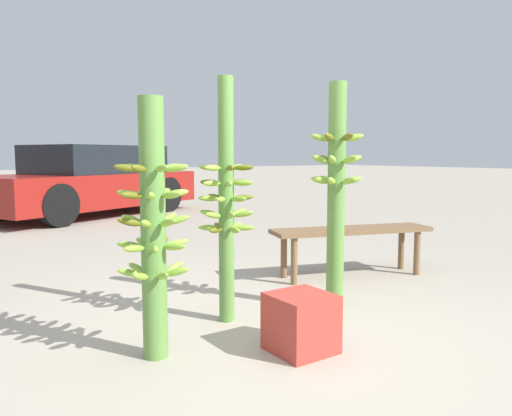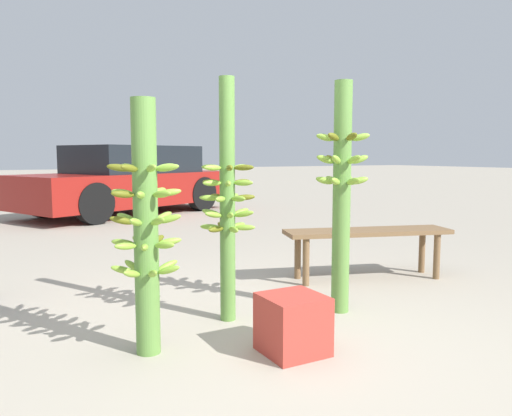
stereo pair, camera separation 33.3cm
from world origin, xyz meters
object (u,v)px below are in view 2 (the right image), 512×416
Objects in this scene: banana_stalk_left at (146,226)px; banana_stalk_right at (342,192)px; parked_car at (129,181)px; banana_stalk_center at (227,200)px; market_bench at (368,237)px; produce_crate at (293,324)px.

banana_stalk_left is 1.47m from banana_stalk_right.
banana_stalk_left is at bearing 141.94° from parked_car.
banana_stalk_center is 0.37× the size of parked_car.
banana_stalk_left is 2.44m from market_bench.
banana_stalk_right is 1.06× the size of market_bench.
banana_stalk_left reaches higher than parked_car.
banana_stalk_left is at bearing -144.73° from market_bench.
banana_stalk_right is at bearing 33.79° from produce_crate.
market_bench is 1.95m from produce_crate.
banana_stalk_center is at bearing -147.85° from market_bench.
banana_stalk_left is at bearing -154.87° from banana_stalk_center.
parked_car is (1.69, 6.98, -0.09)m from banana_stalk_left.
parked_car is 7.46m from produce_crate.
banana_stalk_right is 4.90× the size of produce_crate.
banana_stalk_left is 0.74m from banana_stalk_center.
parked_car is at bearing 82.66° from produce_crate.
market_bench is (0.83, 0.66, -0.49)m from banana_stalk_right.
banana_stalk_left is 0.93× the size of market_bench.
market_bench is 6.27m from parked_car.
banana_stalk_right is at bearing 3.27° from banana_stalk_left.
market_bench is at bearing 161.10° from parked_car.
market_bench reaches higher than produce_crate.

